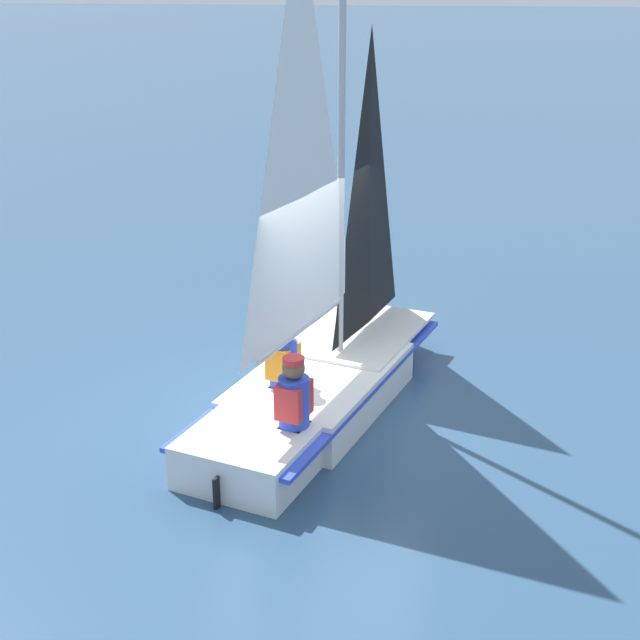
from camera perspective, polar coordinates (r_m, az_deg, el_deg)
The scene contains 4 objects.
ground_plane at distance 10.02m, azimuth -0.00°, elevation -5.60°, with size 260.00×260.00×0.00m, color #2D4C6B.
sailboat_main at distance 9.70m, azimuth -0.00°, elevation -1.63°, with size 2.39×4.46×5.29m.
sailor_helm at distance 9.43m, azimuth -2.36°, elevation -3.16°, with size 0.37×0.39×1.16m.
sailor_crew at distance 8.61m, azimuth -1.68°, elevation -5.67°, with size 0.37×0.39×1.16m.
Camera 1 is at (-1.59, 8.79, 4.54)m, focal length 50.00 mm.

